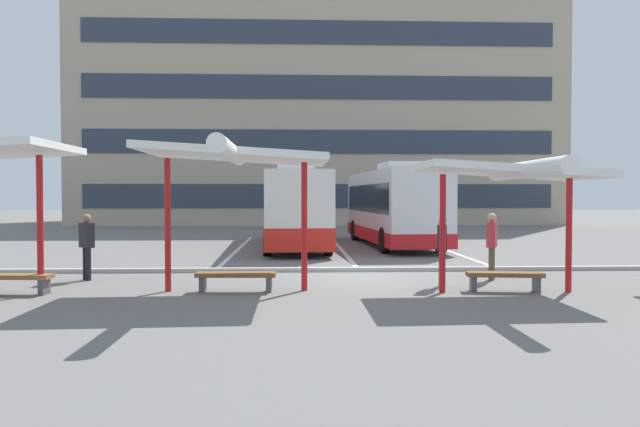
{
  "coord_description": "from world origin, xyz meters",
  "views": [
    {
      "loc": [
        -1.9,
        -15.86,
        2.18
      ],
      "look_at": [
        -1.09,
        3.4,
        1.63
      ],
      "focal_mm": 33.59,
      "sensor_mm": 36.0,
      "label": 1
    }
  ],
  "objects_px": {
    "bench_2": "(236,277)",
    "bench_3": "(505,277)",
    "coach_bus_1": "(393,207)",
    "waiting_shelter_1": "(235,157)",
    "waiting_passenger_2": "(87,242)",
    "waiting_passenger_3": "(442,245)",
    "coach_bus_0": "(294,210)",
    "waiting_passenger_0": "(492,241)",
    "waiting_shelter_2": "(511,174)",
    "bench_1": "(11,279)"
  },
  "relations": [
    {
      "from": "bench_2",
      "to": "coach_bus_1",
      "type": "bearing_deg",
      "value": 65.68
    },
    {
      "from": "coach_bus_1",
      "to": "waiting_shelter_1",
      "type": "bearing_deg",
      "value": -114.1
    },
    {
      "from": "coach_bus_0",
      "to": "bench_3",
      "type": "distance_m",
      "value": 13.6
    },
    {
      "from": "waiting_shelter_2",
      "to": "bench_1",
      "type": "bearing_deg",
      "value": 177.81
    },
    {
      "from": "coach_bus_1",
      "to": "waiting_passenger_3",
      "type": "height_order",
      "value": "coach_bus_1"
    },
    {
      "from": "bench_2",
      "to": "bench_3",
      "type": "height_order",
      "value": "same"
    },
    {
      "from": "waiting_shelter_2",
      "to": "bench_3",
      "type": "height_order",
      "value": "waiting_shelter_2"
    },
    {
      "from": "bench_3",
      "to": "waiting_shelter_2",
      "type": "bearing_deg",
      "value": -90.0
    },
    {
      "from": "coach_bus_1",
      "to": "waiting_passenger_0",
      "type": "distance_m",
      "value": 10.89
    },
    {
      "from": "bench_3",
      "to": "waiting_shelter_1",
      "type": "bearing_deg",
      "value": 179.06
    },
    {
      "from": "bench_2",
      "to": "waiting_passenger_0",
      "type": "relative_size",
      "value": 1.05
    },
    {
      "from": "bench_2",
      "to": "coach_bus_0",
      "type": "bearing_deg",
      "value": 84.02
    },
    {
      "from": "bench_3",
      "to": "waiting_passenger_2",
      "type": "relative_size",
      "value": 1.02
    },
    {
      "from": "waiting_shelter_1",
      "to": "coach_bus_0",
      "type": "bearing_deg",
      "value": 84.08
    },
    {
      "from": "coach_bus_0",
      "to": "bench_3",
      "type": "relative_size",
      "value": 6.62
    },
    {
      "from": "waiting_shelter_1",
      "to": "waiting_passenger_0",
      "type": "distance_m",
      "value": 7.03
    },
    {
      "from": "coach_bus_1",
      "to": "waiting_passenger_0",
      "type": "bearing_deg",
      "value": -85.68
    },
    {
      "from": "waiting_passenger_0",
      "to": "bench_1",
      "type": "bearing_deg",
      "value": -170.97
    },
    {
      "from": "bench_3",
      "to": "waiting_passenger_0",
      "type": "bearing_deg",
      "value": 80.06
    },
    {
      "from": "waiting_shelter_1",
      "to": "bench_2",
      "type": "xyz_separation_m",
      "value": [
        0.0,
        0.13,
        -2.72
      ]
    },
    {
      "from": "bench_2",
      "to": "waiting_shelter_2",
      "type": "distance_m",
      "value": 6.6
    },
    {
      "from": "waiting_passenger_3",
      "to": "waiting_shelter_2",
      "type": "bearing_deg",
      "value": -42.44
    },
    {
      "from": "waiting_passenger_0",
      "to": "coach_bus_1",
      "type": "bearing_deg",
      "value": 94.32
    },
    {
      "from": "bench_2",
      "to": "waiting_shelter_2",
      "type": "height_order",
      "value": "waiting_shelter_2"
    },
    {
      "from": "coach_bus_0",
      "to": "waiting_passenger_3",
      "type": "height_order",
      "value": "coach_bus_0"
    },
    {
      "from": "coach_bus_1",
      "to": "waiting_shelter_2",
      "type": "height_order",
      "value": "coach_bus_1"
    },
    {
      "from": "coach_bus_1",
      "to": "waiting_passenger_2",
      "type": "height_order",
      "value": "coach_bus_1"
    },
    {
      "from": "coach_bus_0",
      "to": "waiting_passenger_2",
      "type": "relative_size",
      "value": 6.73
    },
    {
      "from": "coach_bus_1",
      "to": "waiting_shelter_2",
      "type": "bearing_deg",
      "value": -87.89
    },
    {
      "from": "bench_2",
      "to": "waiting_passenger_3",
      "type": "distance_m",
      "value": 4.97
    },
    {
      "from": "bench_1",
      "to": "bench_3",
      "type": "relative_size",
      "value": 1.04
    },
    {
      "from": "waiting_passenger_0",
      "to": "waiting_passenger_3",
      "type": "bearing_deg",
      "value": -145.38
    },
    {
      "from": "waiting_shelter_1",
      "to": "waiting_passenger_2",
      "type": "distance_m",
      "value": 5.05
    },
    {
      "from": "waiting_shelter_1",
      "to": "bench_3",
      "type": "distance_m",
      "value": 6.72
    },
    {
      "from": "waiting_shelter_1",
      "to": "waiting_passenger_3",
      "type": "bearing_deg",
      "value": 8.39
    },
    {
      "from": "coach_bus_0",
      "to": "bench_2",
      "type": "xyz_separation_m",
      "value": [
        -1.3,
        -12.41,
        -1.26
      ]
    },
    {
      "from": "bench_1",
      "to": "bench_2",
      "type": "distance_m",
      "value": 4.97
    },
    {
      "from": "coach_bus_1",
      "to": "waiting_passenger_3",
      "type": "relative_size",
      "value": 5.92
    },
    {
      "from": "waiting_shelter_1",
      "to": "bench_2",
      "type": "bearing_deg",
      "value": 90.0
    },
    {
      "from": "coach_bus_0",
      "to": "bench_1",
      "type": "bearing_deg",
      "value": -116.55
    },
    {
      "from": "coach_bus_1",
      "to": "bench_3",
      "type": "bearing_deg",
      "value": -87.84
    },
    {
      "from": "coach_bus_0",
      "to": "waiting_passenger_3",
      "type": "relative_size",
      "value": 6.73
    },
    {
      "from": "waiting_shelter_2",
      "to": "waiting_passenger_2",
      "type": "height_order",
      "value": "waiting_shelter_2"
    },
    {
      "from": "coach_bus_1",
      "to": "waiting_passenger_2",
      "type": "relative_size",
      "value": 5.91
    },
    {
      "from": "waiting_passenger_3",
      "to": "coach_bus_1",
      "type": "bearing_deg",
      "value": 86.3
    },
    {
      "from": "waiting_shelter_2",
      "to": "waiting_passenger_0",
      "type": "distance_m",
      "value": 2.82
    },
    {
      "from": "coach_bus_1",
      "to": "bench_3",
      "type": "relative_size",
      "value": 5.82
    },
    {
      "from": "bench_2",
      "to": "waiting_shelter_1",
      "type": "bearing_deg",
      "value": -90.0
    },
    {
      "from": "bench_1",
      "to": "waiting_shelter_2",
      "type": "xyz_separation_m",
      "value": [
        11.11,
        -0.43,
        2.35
      ]
    },
    {
      "from": "bench_2",
      "to": "waiting_passenger_2",
      "type": "relative_size",
      "value": 1.06
    }
  ]
}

